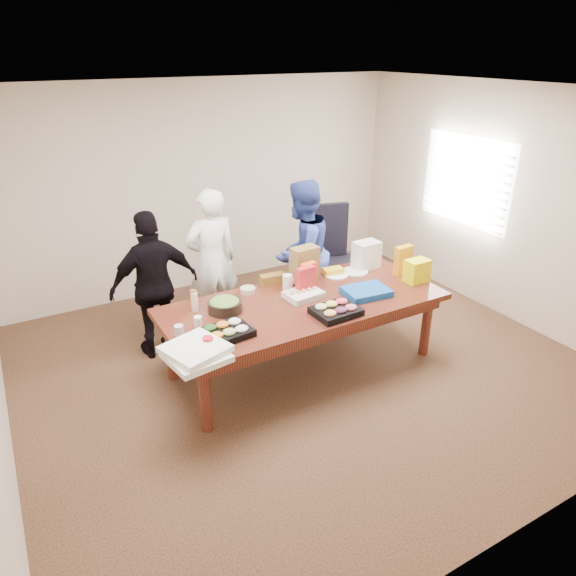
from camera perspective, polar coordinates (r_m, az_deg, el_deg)
floor at (r=5.57m, az=1.65°, el=-8.45°), size 5.50×5.00×0.02m
ceiling at (r=4.66m, az=2.08°, el=20.69°), size 5.50×5.00×0.02m
wall_back at (r=7.11m, az=-8.91°, el=10.78°), size 5.50×0.04×2.70m
wall_front at (r=3.32m, az=25.25°, el=-8.69°), size 5.50×0.04×2.70m
wall_right at (r=6.75m, az=22.42°, el=8.44°), size 0.04×5.00×2.70m
window_panel at (r=7.06m, az=18.70°, el=10.94°), size 0.03×1.40×1.10m
window_blinds at (r=7.03m, az=18.48°, el=10.92°), size 0.04×1.36×1.00m
conference_table at (r=5.37m, az=1.70°, el=-5.02°), size 2.80×1.20×0.75m
office_chair at (r=6.53m, az=5.35°, el=2.91°), size 0.77×0.77×1.23m
person_center at (r=6.00m, az=-8.25°, el=2.93°), size 0.62×0.41×1.66m
person_right at (r=6.10m, az=1.47°, el=3.79°), size 1.02×0.92×1.71m
person_left at (r=5.59m, az=-14.27°, el=0.28°), size 0.95×0.43×1.59m
veggie_tray at (r=4.60m, az=-6.74°, el=-4.84°), size 0.46×0.38×0.06m
fruit_tray at (r=4.94m, az=5.21°, el=-2.54°), size 0.44×0.35×0.06m
sheet_cake at (r=5.25m, az=1.69°, el=-0.72°), size 0.38×0.30×0.06m
salad_bowl at (r=5.01m, az=-6.89°, el=-1.95°), size 0.33×0.33×0.11m
chip_bag_blue at (r=5.36m, az=8.48°, el=-0.40°), size 0.48×0.38×0.07m
chip_bag_red at (r=5.29m, az=1.92°, el=0.82°), size 0.20×0.10×0.29m
chip_bag_yellow at (r=5.89m, az=12.39°, el=2.98°), size 0.22×0.11×0.32m
chip_bag_orange at (r=5.45m, az=2.23°, el=1.43°), size 0.18×0.10×0.27m
mayo_jar at (r=5.41m, az=-0.06°, el=0.66°), size 0.12×0.12×0.16m
mustard_bottle at (r=5.57m, az=1.33°, el=1.35°), size 0.07×0.07×0.15m
dressing_bottle at (r=5.05m, az=-10.16°, el=-1.31°), size 0.07×0.07×0.20m
ranch_bottle at (r=5.05m, az=-10.11°, el=-1.45°), size 0.07×0.07×0.19m
banana_bunch at (r=5.80m, az=4.91°, el=1.82°), size 0.24×0.16×0.07m
bread_loaf at (r=5.54m, az=-1.68°, el=0.98°), size 0.28×0.13×0.11m
kraft_bag at (r=5.57m, az=1.81°, el=2.61°), size 0.30×0.19×0.38m
red_cup at (r=4.40m, az=-8.66°, el=-6.02°), size 0.10×0.10×0.12m
clear_cup_a at (r=4.65m, az=-11.73°, el=-4.61°), size 0.10×0.10×0.11m
clear_cup_b at (r=4.78m, az=-9.73°, el=-3.62°), size 0.09×0.09×0.10m
pizza_box_lower at (r=4.32m, az=-9.91°, el=-7.32°), size 0.51×0.51×0.05m
pizza_box_upper at (r=4.32m, az=-10.02°, el=-6.53°), size 0.56×0.56×0.05m
plate_a at (r=5.89m, az=7.28°, el=1.79°), size 0.29×0.29×0.02m
plate_b at (r=5.78m, az=5.24°, el=1.42°), size 0.27×0.27×0.02m
dip_bowl_a at (r=5.62m, az=0.99°, el=1.08°), size 0.17×0.17×0.07m
dip_bowl_b at (r=5.36m, az=-4.39°, el=-0.26°), size 0.17×0.17×0.06m
grocery_bag_white at (r=5.99m, az=8.51°, el=3.59°), size 0.29×0.21×0.30m
grocery_bag_yellow at (r=5.73m, az=13.82°, el=1.82°), size 0.25×0.17×0.25m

